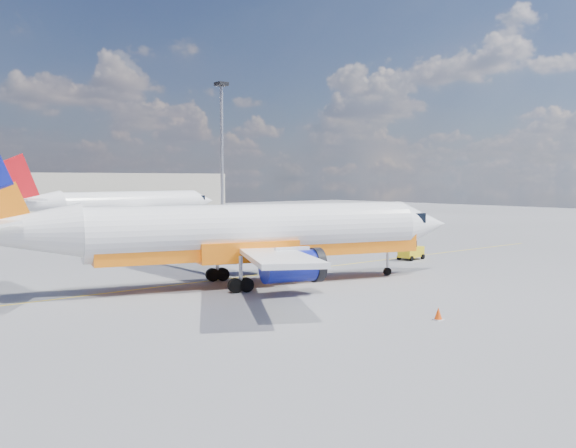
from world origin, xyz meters
TOP-DOWN VIEW (x-y plane):
  - ground at (0.00, 0.00)m, footprint 240.00×240.00m
  - taxi_line at (0.00, 3.00)m, footprint 70.00×0.15m
  - terminal_main at (5.00, 75.00)m, footprint 70.00×14.00m
  - main_jet at (-4.83, -0.03)m, footprint 33.94×25.86m
  - second_jet at (10.28, 48.67)m, footprint 33.47×26.09m
  - gse_tug at (14.38, 1.63)m, footprint 2.47×1.69m
  - traffic_cone at (-3.34, -14.73)m, footprint 0.46×0.46m
  - floodlight_mast at (17.81, 35.99)m, footprint 1.43×1.43m

SIDE VIEW (x-z plane):
  - ground at x=0.00m, z-range 0.00..0.00m
  - taxi_line at x=0.00m, z-range 0.00..0.01m
  - traffic_cone at x=-3.34m, z-range -0.01..0.63m
  - gse_tug at x=14.38m, z-range -0.04..1.62m
  - second_jet at x=10.28m, z-range -1.69..8.43m
  - main_jet at x=-4.83m, z-range -1.71..8.56m
  - terminal_main at x=5.00m, z-range 0.00..8.00m
  - floodlight_mast at x=17.81m, z-range 1.94..21.49m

